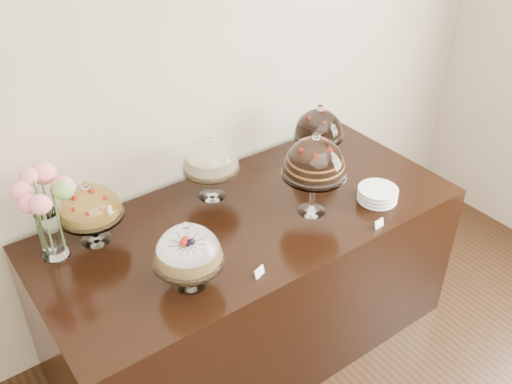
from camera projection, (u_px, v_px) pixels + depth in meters
wall_back at (137, 86)px, 2.81m from camera, size 5.00×0.04×3.00m
display_counter at (251, 281)px, 3.17m from camera, size 2.20×1.00×0.90m
cake_stand_sugar_sponge at (188, 249)px, 2.40m from camera, size 0.31×0.31×0.34m
cake_stand_choco_layer at (315, 160)px, 2.79m from camera, size 0.33×0.33×0.46m
cake_stand_cheesecake at (210, 159)px, 2.95m from camera, size 0.30×0.30×0.36m
cake_stand_dark_choco at (319, 126)px, 3.25m from camera, size 0.29×0.29×0.36m
cake_stand_fruit_tart at (89, 205)px, 2.65m from camera, size 0.31×0.31×0.33m
flower_vase at (46, 204)px, 2.52m from camera, size 0.27×0.30×0.44m
plate_stack at (378, 195)px, 3.02m from camera, size 0.20×0.20×0.07m
price_card_left at (259, 272)px, 2.54m from camera, size 0.06×0.03×0.04m
price_card_right at (379, 224)px, 2.84m from camera, size 0.06×0.02×0.04m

